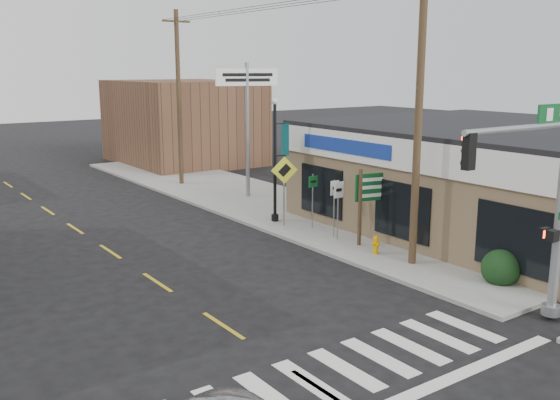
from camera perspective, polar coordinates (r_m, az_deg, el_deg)
ground at (r=13.32m, az=3.84°, el=-16.97°), size 140.00×140.00×0.00m
sidewalk_right at (r=28.18m, az=1.39°, el=-1.09°), size 6.00×38.00×0.13m
center_line at (r=19.63m, az=-11.16°, el=-7.39°), size 0.12×56.00×0.01m
crosswalk at (r=13.60m, az=2.74°, el=-16.30°), size 11.00×2.20×0.01m
thrift_store at (r=26.93m, az=20.03°, el=1.76°), size 12.00×14.00×4.00m
bldg_distant_right at (r=43.72m, az=-8.87°, el=7.07°), size 8.00×10.00×5.60m
traffic_signal_pole at (r=16.58m, az=23.27°, el=0.43°), size 4.33×0.36×5.48m
guide_sign at (r=22.90m, az=8.60°, el=0.51°), size 1.60×0.13×2.79m
fire_hydrant at (r=21.85m, az=8.75°, el=-3.99°), size 0.20×0.20×0.64m
ped_crossing_sign at (r=25.09m, az=0.39°, el=1.95°), size 1.10×0.08×2.84m
lamp_post at (r=25.74m, az=-0.36°, el=4.53°), size 0.66×0.52×5.11m
dance_center_sign at (r=30.74m, az=-3.03°, el=9.47°), size 3.09×0.19×6.57m
bare_tree at (r=23.49m, az=13.00°, el=4.70°), size 2.20×2.20×4.40m
shrub_front at (r=19.91m, az=19.51°, el=-5.91°), size 1.15×1.15×0.86m
shrub_back at (r=26.27m, az=9.22°, el=-1.08°), size 1.17×1.17×0.88m
utility_pole_near at (r=20.25m, az=12.56°, el=7.71°), size 1.66×0.25×9.56m
utility_pole_far at (r=34.69m, az=-9.24°, el=9.32°), size 1.62×0.24×9.34m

